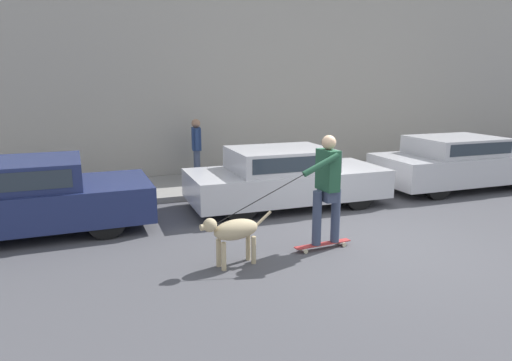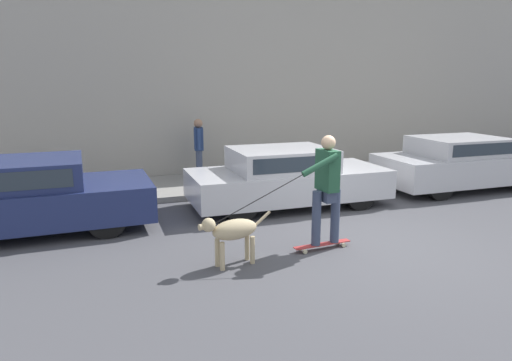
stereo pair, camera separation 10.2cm
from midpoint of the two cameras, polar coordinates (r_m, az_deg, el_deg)
ground_plane at (r=7.65m, az=13.27°, el=-7.70°), size 36.00×36.00×0.00m
back_wall at (r=12.77m, az=-1.80°, el=13.28°), size 32.00×0.30×5.59m
sidewalk_curb at (r=11.76m, az=0.39°, el=-0.02°), size 30.00×2.36×0.13m
parked_car_0 at (r=8.78m, az=-27.46°, el=-1.86°), size 4.40×1.87×1.28m
parked_car_1 at (r=9.53m, az=4.14°, el=0.32°), size 4.13×1.82×1.23m
parked_car_2 at (r=12.18m, az=24.53°, el=1.97°), size 4.22×1.84×1.27m
dog at (r=6.46m, az=-2.54°, el=-6.36°), size 1.13×0.41×0.76m
skateboarder at (r=7.04m, az=9.17°, el=-0.59°), size 2.36×0.58×1.79m
pedestrian_with_bag at (r=11.64m, az=-6.92°, el=4.26°), size 0.30×0.74×1.53m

